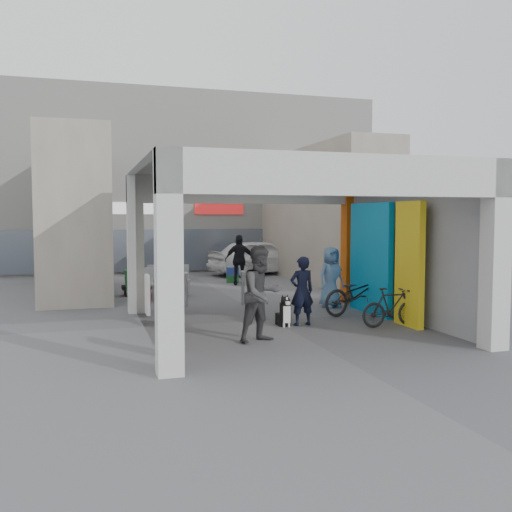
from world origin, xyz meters
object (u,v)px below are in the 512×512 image
object	(u,v)px
cafe_set	(163,287)
man_crates	(240,260)
produce_stand	(142,285)
man_back_turned	(262,294)
white_van	(259,257)
border_collie	(284,313)
man_with_dog	(302,291)
bicycle_front	(357,294)
man_elderly	(331,277)
bicycle_rear	(392,307)

from	to	relation	value
cafe_set	man_crates	xyz separation A→B (m)	(3.06, 2.42, 0.56)
produce_stand	man_crates	xyz separation A→B (m)	(3.62, 1.61, 0.59)
produce_stand	man_back_turned	bearing A→B (deg)	-83.04
white_van	cafe_set	bearing A→B (deg)	125.67
border_collie	man_with_dog	distance (m)	0.64
man_with_dog	man_crates	bearing A→B (deg)	-98.06
man_with_dog	man_back_turned	xyz separation A→B (m)	(-1.37, -1.33, 0.16)
produce_stand	man_with_dog	size ratio (longest dim) A/B	0.77
produce_stand	bicycle_front	bearing A→B (deg)	-52.01
man_elderly	man_with_dog	bearing A→B (deg)	-143.70
bicycle_rear	cafe_set	bearing A→B (deg)	34.14
man_elderly	bicycle_rear	xyz separation A→B (m)	(0.16, -2.94, -0.38)
man_with_dog	bicycle_rear	world-z (taller)	man_with_dog
cafe_set	white_van	distance (m)	7.59
bicycle_rear	border_collie	bearing A→B (deg)	69.99
man_with_dog	white_van	xyz separation A→B (m)	(2.41, 11.12, -0.03)
bicycle_rear	produce_stand	bearing A→B (deg)	34.04
bicycle_front	produce_stand	bearing A→B (deg)	29.76
man_elderly	bicycle_front	size ratio (longest dim) A/B	0.81
man_back_turned	man_elderly	xyz separation A→B (m)	(3.07, 3.53, -0.13)
man_with_dog	bicycle_front	bearing A→B (deg)	-156.33
cafe_set	bicycle_rear	world-z (taller)	cafe_set
border_collie	bicycle_rear	world-z (taller)	bicycle_rear
man_elderly	bicycle_front	bearing A→B (deg)	-98.72
bicycle_front	cafe_set	bearing A→B (deg)	31.15
man_back_turned	bicycle_front	distance (m)	3.98
bicycle_front	white_van	xyz separation A→B (m)	(0.55, 10.16, 0.22)
border_collie	white_van	bearing A→B (deg)	76.93
border_collie	man_crates	bearing A→B (deg)	83.53
cafe_set	white_van	size ratio (longest dim) A/B	0.36
produce_stand	cafe_set	bearing A→B (deg)	-60.68
man_back_turned	bicycle_rear	xyz separation A→B (m)	(3.23, 0.60, -0.50)
man_elderly	white_van	size ratio (longest dim) A/B	0.37
border_collie	man_crates	distance (m)	7.77
bicycle_front	white_van	bearing A→B (deg)	-16.70
produce_stand	white_van	size ratio (longest dim) A/B	0.27
border_collie	man_with_dog	size ratio (longest dim) A/B	0.46
produce_stand	bicycle_front	size ratio (longest dim) A/B	0.60
bicycle_front	white_van	distance (m)	10.18
cafe_set	man_crates	size ratio (longest dim) A/B	0.88
cafe_set	bicycle_front	xyz separation A→B (m)	(4.29, -4.33, 0.19)
man_back_turned	white_van	xyz separation A→B (m)	(3.78, 12.45, -0.19)
cafe_set	produce_stand	bearing A→B (deg)	124.70
border_collie	man_elderly	distance (m)	3.07
border_collie	bicycle_rear	xyz separation A→B (m)	(2.27, -0.76, 0.16)
man_elderly	man_crates	xyz separation A→B (m)	(-1.08, 5.50, 0.08)
bicycle_front	bicycle_rear	xyz separation A→B (m)	(0.00, -1.69, -0.09)
border_collie	man_back_turned	size ratio (longest dim) A/B	0.38
man_back_turned	man_elderly	bearing A→B (deg)	28.92
bicycle_rear	white_van	xyz separation A→B (m)	(0.55, 11.85, 0.31)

